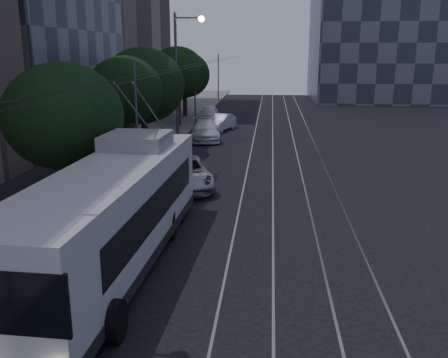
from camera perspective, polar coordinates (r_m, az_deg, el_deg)
ground at (r=16.36m, az=-0.47°, el=-9.31°), size 120.00×120.00×0.00m
sidewalk at (r=36.61m, az=-9.03°, el=4.16°), size 5.00×90.00×0.15m
tram_rails at (r=35.50m, az=6.85°, el=3.80°), size 4.52×90.00×0.02m
overhead_wires at (r=35.61m, az=-5.26°, el=9.50°), size 2.23×90.00×6.00m
building_distant_right at (r=71.98m, az=19.59°, el=18.15°), size 22.00×18.00×24.00m
trolleybus at (r=15.74m, az=-12.43°, el=-3.90°), size 3.07×12.63×5.63m
pickup_silver at (r=24.58m, az=-4.70°, el=0.74°), size 4.04×5.89×1.50m
car_white_a at (r=30.04m, az=-5.94°, el=3.19°), size 2.20×4.30×1.40m
car_white_b at (r=37.46m, az=-2.20°, el=5.60°), size 2.86×5.36×1.48m
car_white_c at (r=41.88m, az=-0.49°, el=6.48°), size 2.53×4.32×1.35m
car_white_d at (r=48.01m, az=-1.67°, el=7.57°), size 1.96×4.24×1.41m
tree_1 at (r=20.50m, az=-17.88°, el=6.80°), size 4.65×4.65×6.19m
tree_2 at (r=28.36m, az=-11.27°, el=9.89°), size 4.14×4.14×6.31m
tree_3 at (r=32.20m, az=-9.25°, el=10.47°), size 5.23×5.23×6.75m
tree_4 at (r=43.74m, az=-5.34°, el=12.08°), size 4.75×4.75×6.86m
tree_5 at (r=50.12m, az=-4.54°, el=11.78°), size 4.99×4.99×6.41m
streetlamp_far at (r=37.77m, az=-4.89°, el=13.00°), size 2.24×0.44×9.17m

